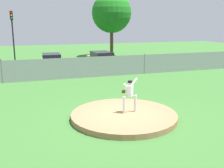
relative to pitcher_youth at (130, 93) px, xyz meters
name	(u,v)px	position (x,y,z in m)	size (l,w,h in m)	color
ground_plane	(92,89)	(-0.29, 5.98, -1.22)	(80.00, 80.00, 0.00)	#386B2D
asphalt_strip	(70,69)	(-0.29, 14.48, -1.22)	(44.00, 7.00, 0.01)	#2B2B2D
pitchers_mound	(124,116)	(-0.29, -0.02, -1.09)	(5.01, 5.01, 0.25)	#99704C
pitcher_youth	(130,93)	(0.00, 0.00, 0.00)	(0.80, 0.32, 1.66)	silver
baseball	(116,109)	(-0.45, 0.62, -0.93)	(0.07, 0.07, 0.07)	white
chainlink_fence	(79,68)	(-0.29, 9.98, -0.36)	(29.55, 0.07, 1.82)	gray
parked_car_champagne	(102,60)	(2.96, 14.41, -0.43)	(2.06, 4.81, 1.63)	tan
parked_car_silver	(52,63)	(-2.04, 14.36, -0.45)	(2.04, 4.26, 1.62)	#B7BABF
traffic_cone_orange	(166,61)	(10.63, 14.80, -0.96)	(0.40, 0.40, 0.55)	orange
traffic_light_near	(12,29)	(-5.40, 18.44, 2.59)	(0.28, 0.46, 5.65)	black
tree_tall_centre	(112,13)	(6.98, 23.07, 4.53)	(5.24, 5.24, 8.39)	#4C331E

